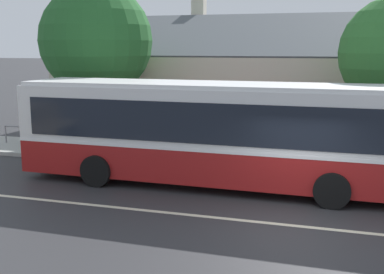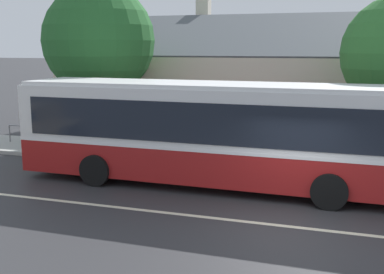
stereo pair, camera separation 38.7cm
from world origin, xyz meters
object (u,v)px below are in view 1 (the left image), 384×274
object	(u,v)px
transit_bus	(210,131)
bike_rack	(16,131)
street_tree_secondary	(96,41)
bench_by_building	(78,140)

from	to	relation	value
transit_bus	bike_rack	xyz separation A→B (m)	(-9.60, 3.28, -1.05)
transit_bus	bike_rack	world-z (taller)	transit_bus
transit_bus	street_tree_secondary	size ratio (longest dim) A/B	1.76
bench_by_building	bike_rack	bearing A→B (deg)	172.55
bench_by_building	street_tree_secondary	size ratio (longest dim) A/B	0.27
street_tree_secondary	bench_by_building	bearing A→B (deg)	-98.80
transit_bus	street_tree_secondary	bearing A→B (deg)	144.92
transit_bus	bench_by_building	xyz separation A→B (m)	(-6.31, 2.85, -1.15)
transit_bus	bike_rack	bearing A→B (deg)	161.15
transit_bus	bench_by_building	size ratio (longest dim) A/B	6.54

